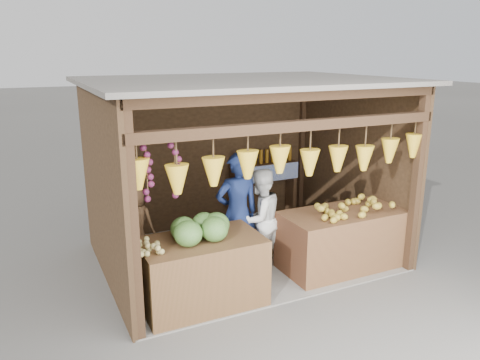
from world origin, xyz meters
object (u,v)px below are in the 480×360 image
(counter_left, at_px, (202,272))
(woman_standing, at_px, (260,218))
(counter_right, at_px, (342,240))
(man_standing, at_px, (237,213))
(vendor_seated, at_px, (136,223))

(counter_left, bearing_deg, woman_standing, 29.70)
(counter_right, bearing_deg, man_standing, 159.04)
(counter_left, relative_size, man_standing, 0.85)
(man_standing, xyz_separation_m, woman_standing, (0.37, 0.01, -0.14))
(counter_left, height_order, vendor_seated, vendor_seated)
(vendor_seated, bearing_deg, counter_left, 157.15)
(woman_standing, bearing_deg, counter_left, 14.15)
(counter_left, height_order, woman_standing, woman_standing)
(vendor_seated, bearing_deg, counter_right, -158.72)
(counter_right, bearing_deg, woman_standing, 152.01)
(vendor_seated, bearing_deg, woman_standing, -152.86)
(woman_standing, bearing_deg, counter_right, 136.46)
(counter_left, xyz_separation_m, counter_right, (2.18, 0.10, -0.00))
(counter_left, height_order, counter_right, counter_left)
(counter_right, relative_size, vendor_seated, 1.70)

